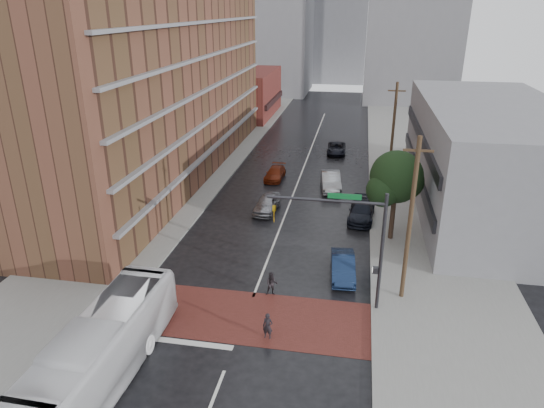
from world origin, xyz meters
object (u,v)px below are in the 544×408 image
(pedestrian_b, at_px, (272,284))
(suv_travel, at_px, (336,148))
(transit_bus, at_px, (100,352))
(car_parked_mid, at_px, (361,211))
(car_travel_a, at_px, (267,203))
(car_parked_near, at_px, (343,267))
(car_travel_c, at_px, (275,173))
(pedestrian_a, at_px, (268,326))
(car_parked_far, at_px, (362,209))
(car_travel_b, at_px, (331,181))

(pedestrian_b, bearing_deg, suv_travel, 76.94)
(transit_bus, height_order, car_parked_mid, transit_bus)
(transit_bus, xyz_separation_m, car_travel_a, (3.71, 21.32, -0.91))
(car_travel_a, xyz_separation_m, car_parked_near, (6.85, -9.74, -0.02))
(car_travel_c, distance_m, car_parked_near, 19.65)
(suv_travel, relative_size, car_parked_mid, 0.94)
(pedestrian_a, height_order, car_travel_a, pedestrian_a)
(pedestrian_b, height_order, car_parked_mid, pedestrian_b)
(car_parked_near, xyz_separation_m, car_parked_far, (1.10, 10.04, -0.06))
(car_parked_near, bearing_deg, car_parked_far, 78.97)
(pedestrian_a, distance_m, car_parked_near, 7.97)
(pedestrian_a, height_order, car_parked_near, pedestrian_a)
(pedestrian_a, relative_size, car_parked_mid, 0.30)
(pedestrian_a, bearing_deg, pedestrian_b, 102.17)
(pedestrian_b, distance_m, car_travel_b, 19.27)
(transit_bus, bearing_deg, suv_travel, 78.99)
(car_parked_near, height_order, car_parked_far, car_parked_near)
(car_parked_mid, bearing_deg, car_travel_b, 118.03)
(pedestrian_b, bearing_deg, car_travel_a, 92.87)
(suv_travel, bearing_deg, car_parked_mid, -81.98)
(pedestrian_a, xyz_separation_m, car_travel_b, (1.74, 23.28, 0.08))
(car_travel_b, bearing_deg, car_parked_mid, -73.93)
(transit_bus, height_order, car_parked_far, transit_bus)
(pedestrian_a, distance_m, pedestrian_b, 4.18)
(transit_bus, relative_size, car_parked_mid, 2.40)
(car_travel_a, height_order, car_parked_near, car_travel_a)
(pedestrian_a, bearing_deg, car_parked_mid, 78.94)
(pedestrian_b, bearing_deg, car_parked_mid, 57.94)
(transit_bus, distance_m, pedestrian_a, 8.32)
(car_travel_b, relative_size, car_parked_mid, 1.02)
(car_travel_c, bearing_deg, suv_travel, 63.96)
(pedestrian_a, height_order, car_parked_far, pedestrian_a)
(pedestrian_a, relative_size, car_parked_near, 0.35)
(car_travel_c, bearing_deg, transit_bus, -93.46)
(suv_travel, distance_m, car_parked_near, 28.62)
(pedestrian_a, distance_m, car_parked_mid, 17.23)
(car_travel_b, xyz_separation_m, car_parked_near, (1.87, -16.18, -0.12))
(car_parked_far, bearing_deg, car_travel_b, 112.79)
(car_travel_a, height_order, car_parked_mid, car_travel_a)
(transit_bus, relative_size, pedestrian_a, 7.92)
(car_parked_near, bearing_deg, pedestrian_b, -149.29)
(car_parked_mid, bearing_deg, pedestrian_b, -108.73)
(suv_travel, bearing_deg, pedestrian_b, -95.12)
(pedestrian_b, height_order, car_parked_near, pedestrian_b)
(car_travel_b, bearing_deg, pedestrian_a, -102.09)
(transit_bus, bearing_deg, car_travel_a, 81.15)
(car_parked_far, bearing_deg, car_travel_a, 179.18)
(pedestrian_a, distance_m, car_travel_a, 17.15)
(car_travel_b, bearing_deg, suv_travel, 82.85)
(car_travel_c, relative_size, car_parked_far, 1.10)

